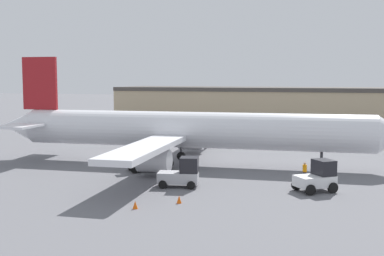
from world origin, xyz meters
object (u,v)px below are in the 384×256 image
(ground_crew_worker, at_px, (305,171))
(baggage_tug, at_px, (318,177))
(pushback_tug, at_px, (182,174))
(safety_cone_far, at_px, (179,199))
(safety_cone_near, at_px, (135,205))
(belt_loader_truck, at_px, (144,159))
(airplane, at_px, (183,130))

(ground_crew_worker, relative_size, baggage_tug, 0.46)
(pushback_tug, bearing_deg, safety_cone_far, -84.74)
(pushback_tug, height_order, safety_cone_near, pushback_tug)
(belt_loader_truck, relative_size, safety_cone_far, 5.81)
(airplane, height_order, belt_loader_truck, airplane)
(baggage_tug, distance_m, safety_cone_near, 14.64)
(safety_cone_near, bearing_deg, baggage_tug, 38.48)
(ground_crew_worker, bearing_deg, baggage_tug, -87.98)
(airplane, relative_size, safety_cone_far, 78.04)
(safety_cone_near, height_order, safety_cone_far, same)
(safety_cone_near, bearing_deg, ground_crew_worker, 51.36)
(baggage_tug, xyz_separation_m, safety_cone_near, (-11.44, -9.10, -0.86))
(baggage_tug, xyz_separation_m, pushback_tug, (-10.62, -1.82, -0.03))
(airplane, distance_m, ground_crew_worker, 13.76)
(ground_crew_worker, bearing_deg, safety_cone_near, -146.28)
(belt_loader_truck, bearing_deg, pushback_tug, -79.93)
(pushback_tug, xyz_separation_m, safety_cone_near, (-0.82, -7.27, -0.83))
(safety_cone_near, distance_m, safety_cone_far, 3.29)
(ground_crew_worker, relative_size, belt_loader_truck, 0.52)
(safety_cone_far, bearing_deg, baggage_tug, 36.73)
(belt_loader_truck, bearing_deg, baggage_tug, -48.99)
(ground_crew_worker, bearing_deg, airplane, 142.51)
(airplane, relative_size, ground_crew_worker, 25.99)
(airplane, distance_m, baggage_tug, 16.39)
(belt_loader_truck, height_order, safety_cone_near, belt_loader_truck)
(baggage_tug, relative_size, pushback_tug, 1.02)
(airplane, bearing_deg, pushback_tug, -76.00)
(pushback_tug, xyz_separation_m, safety_cone_far, (1.52, -4.96, -0.83))
(ground_crew_worker, height_order, pushback_tug, pushback_tug)
(pushback_tug, bearing_deg, ground_crew_worker, 18.43)
(ground_crew_worker, xyz_separation_m, pushback_tug, (-9.33, -5.43, 0.22))
(airplane, xyz_separation_m, safety_cone_near, (2.55, -17.29, -3.25))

